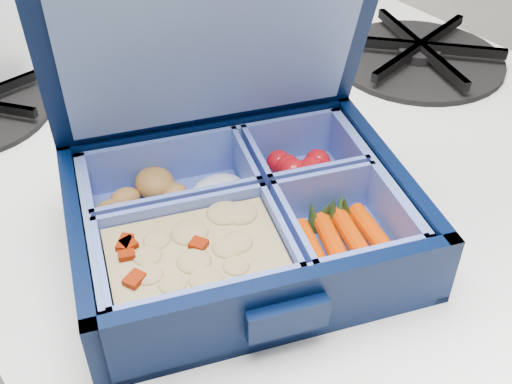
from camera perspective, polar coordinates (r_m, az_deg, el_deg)
bento_box at (r=0.49m, az=-1.26°, el=-2.40°), size 0.31×0.27×0.06m
burner_grate at (r=0.78m, az=14.32°, el=12.06°), size 0.23×0.23×0.03m
fork at (r=0.65m, az=-2.43°, el=6.26°), size 0.15×0.12×0.01m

